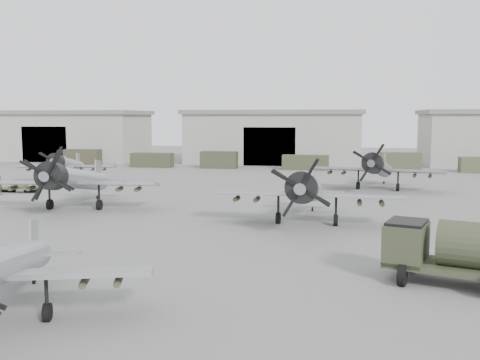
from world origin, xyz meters
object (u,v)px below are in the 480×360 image
at_px(aircraft_far_1, 378,167).
at_px(ground_crew, 0,185).
at_px(aircraft_far_0, 65,164).
at_px(fuel_tanker, 472,250).
at_px(aircraft_mid_1, 73,179).
at_px(aircraft_mid_2, 307,191).

xyz_separation_m(aircraft_far_1, ground_crew, (-36.42, -9.91, -1.50)).
height_order(aircraft_far_0, fuel_tanker, aircraft_far_0).
height_order(aircraft_far_1, fuel_tanker, aircraft_far_1).
height_order(aircraft_far_0, aircraft_far_1, aircraft_far_1).
bearing_deg(ground_crew, aircraft_mid_1, -129.28).
relative_size(aircraft_far_0, fuel_tanker, 1.46).
bearing_deg(aircraft_far_1, ground_crew, -153.32).
height_order(aircraft_far_1, ground_crew, aircraft_far_1).
bearing_deg(aircraft_mid_1, aircraft_far_1, 26.78).
relative_size(aircraft_mid_2, aircraft_far_0, 1.14).
bearing_deg(aircraft_mid_1, aircraft_mid_2, -14.91).
distance_m(aircraft_far_0, ground_crew, 10.98).
xyz_separation_m(aircraft_mid_2, aircraft_far_1, (6.24, 19.38, -0.01)).
distance_m(aircraft_mid_2, ground_crew, 31.66).
bearing_deg(fuel_tanker, aircraft_mid_2, 139.84).
relative_size(aircraft_mid_2, ground_crew, 7.18).
bearing_deg(aircraft_mid_2, aircraft_far_0, 146.71).
distance_m(aircraft_far_1, ground_crew, 37.77).
distance_m(aircraft_far_1, fuel_tanker, 32.06).
distance_m(aircraft_mid_1, ground_crew, 13.03).
bearing_deg(ground_crew, aircraft_far_1, -83.35).
xyz_separation_m(aircraft_far_0, aircraft_far_1, (35.34, -0.95, 0.32)).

